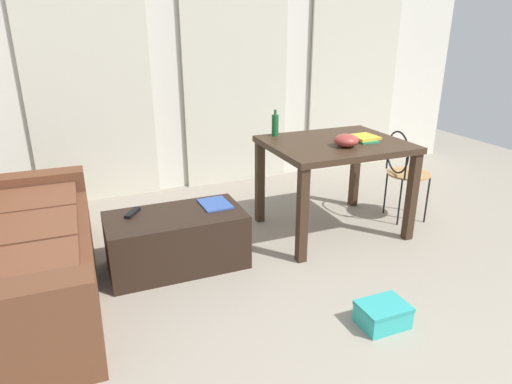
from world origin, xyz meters
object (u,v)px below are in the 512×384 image
(bottle_near, at_px, (275,125))
(coffee_table, at_px, (177,240))
(wire_chair, at_px, (403,166))
(tv_remote_primary, at_px, (133,213))
(craft_table, at_px, (335,155))
(magazine, at_px, (215,204))
(couch, at_px, (12,258))
(bowl, at_px, (346,140))
(book_stack, at_px, (364,138))
(shoebox, at_px, (383,314))

(bottle_near, bearing_deg, coffee_table, -154.75)
(wire_chair, relative_size, tv_remote_primary, 4.69)
(coffee_table, height_order, craft_table, craft_table)
(coffee_table, relative_size, wire_chair, 1.19)
(wire_chair, height_order, magazine, wire_chair)
(couch, height_order, bottle_near, bottle_near)
(tv_remote_primary, bearing_deg, wire_chair, 32.08)
(coffee_table, distance_m, bowl, 1.52)
(tv_remote_primary, bearing_deg, book_stack, 31.45)
(coffee_table, relative_size, tv_remote_primary, 5.59)
(couch, bearing_deg, bowl, -1.02)
(craft_table, bearing_deg, shoebox, -107.92)
(bowl, bearing_deg, wire_chair, 11.08)
(couch, distance_m, craft_table, 2.50)
(wire_chair, relative_size, bottle_near, 3.65)
(bottle_near, bearing_deg, wire_chair, -20.27)
(coffee_table, relative_size, shoebox, 3.40)
(coffee_table, distance_m, bottle_near, 1.31)
(tv_remote_primary, bearing_deg, couch, -137.01)
(bowl, distance_m, magazine, 1.14)
(craft_table, bearing_deg, coffee_table, -175.51)
(magazine, bearing_deg, shoebox, -64.59)
(coffee_table, bearing_deg, bowl, -2.71)
(craft_table, distance_m, bottle_near, 0.57)
(couch, bearing_deg, magazine, 3.60)
(coffee_table, height_order, shoebox, coffee_table)
(wire_chair, bearing_deg, couch, -178.25)
(coffee_table, xyz_separation_m, shoebox, (0.97, -1.18, -0.14))
(coffee_table, xyz_separation_m, craft_table, (1.39, 0.11, 0.47))
(coffee_table, bearing_deg, tv_remote_primary, 157.47)
(couch, xyz_separation_m, craft_table, (2.46, 0.13, 0.38))
(magazine, bearing_deg, wire_chair, -1.79)
(coffee_table, xyz_separation_m, magazine, (0.33, 0.07, 0.21))
(wire_chair, height_order, tv_remote_primary, wire_chair)
(book_stack, height_order, tv_remote_primary, book_stack)
(craft_table, distance_m, shoebox, 1.48)
(craft_table, bearing_deg, magazine, -177.71)
(couch, xyz_separation_m, shoebox, (2.05, -1.16, -0.23))
(coffee_table, height_order, tv_remote_primary, tv_remote_primary)
(book_stack, distance_m, shoebox, 1.59)
(book_stack, distance_m, magazine, 1.36)
(bottle_near, xyz_separation_m, shoebox, (-0.04, -1.65, -0.82))
(book_stack, bearing_deg, magazine, 179.81)
(bowl, height_order, magazine, bowl)
(couch, relative_size, shoebox, 6.86)
(couch, height_order, bowl, bowl)
(wire_chair, distance_m, tv_remote_primary, 2.38)
(wire_chair, distance_m, bottle_near, 1.22)
(shoebox, bearing_deg, couch, 150.53)
(bowl, height_order, shoebox, bowl)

